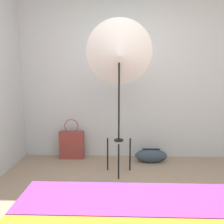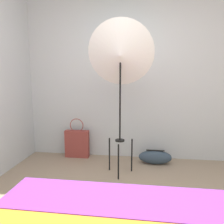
{
  "view_description": "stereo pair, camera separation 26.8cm",
  "coord_description": "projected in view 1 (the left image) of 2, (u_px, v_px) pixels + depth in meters",
  "views": [
    {
      "loc": [
        -0.16,
        -1.43,
        1.28
      ],
      "look_at": [
        -0.24,
        1.21,
        0.86
      ],
      "focal_mm": 35.0,
      "sensor_mm": 36.0,
      "label": 1
    },
    {
      "loc": [
        0.11,
        -1.41,
        1.28
      ],
      "look_at": [
        -0.24,
        1.21,
        0.86
      ],
      "focal_mm": 35.0,
      "sensor_mm": 36.0,
      "label": 2
    }
  ],
  "objects": [
    {
      "name": "wall_back",
      "position": [
        129.0,
        76.0,
        3.42
      ],
      "size": [
        8.0,
        0.05,
        2.6
      ],
      "color": "#B7BCC1",
      "rests_on": "ground_plane"
    },
    {
      "name": "photo_umbrella",
      "position": [
        119.0,
        55.0,
        2.72
      ],
      "size": [
        0.85,
        0.41,
        1.99
      ],
      "color": "black",
      "rests_on": "ground_plane"
    },
    {
      "name": "tote_bag",
      "position": [
        72.0,
        144.0,
        3.47
      ],
      "size": [
        0.38,
        0.11,
        0.64
      ],
      "color": "brown",
      "rests_on": "ground_plane"
    },
    {
      "name": "duffel_bag",
      "position": [
        151.0,
        156.0,
        3.32
      ],
      "size": [
        0.49,
        0.2,
        0.21
      ],
      "color": "#2D3D4C",
      "rests_on": "ground_plane"
    }
  ]
}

